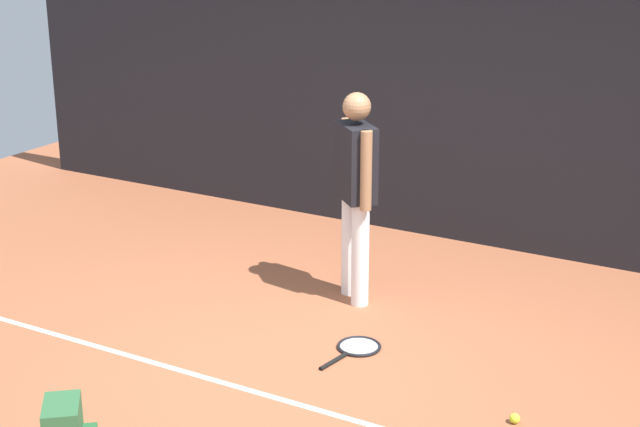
{
  "coord_description": "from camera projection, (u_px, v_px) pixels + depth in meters",
  "views": [
    {
      "loc": [
        3.12,
        -5.15,
        3.12
      ],
      "look_at": [
        0.0,
        0.4,
        1.0
      ],
      "focal_mm": 53.74,
      "sensor_mm": 36.0,
      "label": 1
    }
  ],
  "objects": [
    {
      "name": "tennis_player",
      "position": [
        356.0,
        185.0,
        7.49
      ],
      "size": [
        0.44,
        0.43,
        1.7
      ],
      "rotation": [
        0.0,
        0.0,
        -0.75
      ],
      "color": "white",
      "rests_on": "ground"
    },
    {
      "name": "tennis_racket",
      "position": [
        357.0,
        348.0,
        6.92
      ],
      "size": [
        0.37,
        0.63,
        0.03
      ],
      "rotation": [
        0.0,
        0.0,
        1.41
      ],
      "color": "black",
      "rests_on": "ground"
    },
    {
      "name": "back_fence",
      "position": [
        459.0,
        95.0,
        8.74
      ],
      "size": [
        10.0,
        0.1,
        2.77
      ],
      "primitive_type": "cube",
      "color": "black",
      "rests_on": "ground"
    },
    {
      "name": "ground_plane",
      "position": [
        292.0,
        365.0,
        6.7
      ],
      "size": [
        12.0,
        12.0,
        0.0
      ],
      "primitive_type": "plane",
      "color": "#9E5638"
    },
    {
      "name": "tennis_ball_near_player",
      "position": [
        515.0,
        418.0,
        5.95
      ],
      "size": [
        0.07,
        0.07,
        0.07
      ],
      "primitive_type": "sphere",
      "color": "#CCE033",
      "rests_on": "ground"
    },
    {
      "name": "court_line",
      "position": [
        257.0,
        392.0,
        6.32
      ],
      "size": [
        9.0,
        0.05,
        0.0
      ],
      "primitive_type": "cube",
      "color": "white",
      "rests_on": "ground"
    }
  ]
}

